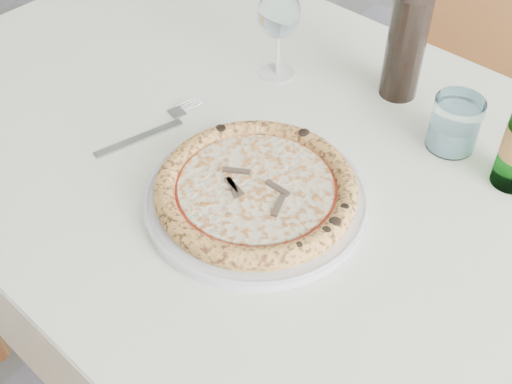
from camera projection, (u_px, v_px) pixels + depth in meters
dining_table at (295, 206)px, 1.02m from camera, size 1.50×0.94×0.76m
chair_far at (482, 64)px, 1.55m from camera, size 0.58×0.58×0.93m
plate at (256, 198)px, 0.90m from camera, size 0.32×0.32×0.02m
pizza at (256, 189)px, 0.89m from camera, size 0.28×0.28×0.03m
fork at (151, 130)px, 1.02m from camera, size 0.06×0.21×0.00m
wine_glass at (279, 16)px, 1.05m from camera, size 0.07×0.07×0.16m
tumbler at (454, 127)px, 0.97m from camera, size 0.07×0.07×0.08m
wine_bottle at (408, 36)px, 1.01m from camera, size 0.06×0.06×0.26m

